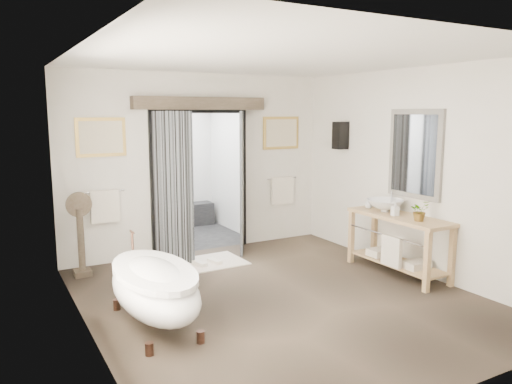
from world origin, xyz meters
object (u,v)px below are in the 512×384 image
(rug, at_px, (205,263))
(basin, at_px, (385,206))
(clawfoot_tub, at_px, (154,287))
(vanity, at_px, (398,239))

(rug, height_order, basin, basin)
(basin, bearing_deg, clawfoot_tub, -172.06)
(clawfoot_tub, height_order, basin, basin)
(clawfoot_tub, relative_size, rug, 1.49)
(clawfoot_tub, distance_m, rug, 2.28)
(vanity, bearing_deg, basin, 87.11)
(rug, bearing_deg, basin, -33.85)
(vanity, height_order, basin, basin)
(clawfoot_tub, distance_m, basin, 3.61)
(clawfoot_tub, relative_size, vanity, 1.12)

